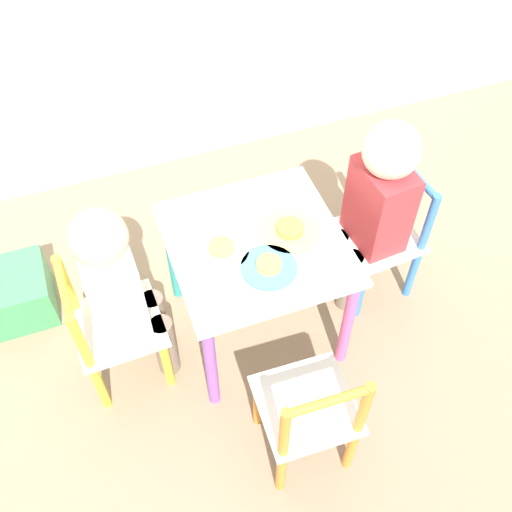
% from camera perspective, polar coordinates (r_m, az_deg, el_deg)
% --- Properties ---
extents(ground_plane, '(6.00, 6.00, 0.00)m').
position_cam_1_polar(ground_plane, '(2.13, 0.00, -6.46)').
color(ground_plane, '#8C755B').
extents(kids_table, '(0.51, 0.51, 0.45)m').
position_cam_1_polar(kids_table, '(1.83, 0.00, -0.19)').
color(kids_table, silver).
rests_on(kids_table, ground_plane).
extents(chair_yellow, '(0.27, 0.27, 0.50)m').
position_cam_1_polar(chair_yellow, '(1.88, -13.64, -6.77)').
color(chair_yellow, silver).
rests_on(chair_yellow, ground_plane).
extents(chair_blue, '(0.28, 0.28, 0.50)m').
position_cam_1_polar(chair_blue, '(2.09, 11.91, 1.83)').
color(chair_blue, silver).
rests_on(chair_blue, ground_plane).
extents(chair_orange, '(0.27, 0.27, 0.50)m').
position_cam_1_polar(chair_orange, '(1.70, 5.08, -14.81)').
color(chair_orange, silver).
rests_on(chair_orange, ground_plane).
extents(child_left, '(0.21, 0.20, 0.73)m').
position_cam_1_polar(child_left, '(1.73, -12.84, -2.89)').
color(child_left, '#7A6B5B').
rests_on(child_left, ground_plane).
extents(child_right, '(0.23, 0.21, 0.73)m').
position_cam_1_polar(child_right, '(1.92, 11.38, 5.22)').
color(child_right, '#7A6B5B').
rests_on(child_right, ground_plane).
extents(plate_left, '(0.16, 0.16, 0.03)m').
position_cam_1_polar(plate_left, '(1.74, -3.32, 0.63)').
color(plate_left, white).
rests_on(plate_left, kids_table).
extents(plate_right, '(0.18, 0.18, 0.03)m').
position_cam_1_polar(plate_right, '(1.79, 3.23, 2.44)').
color(plate_right, '#EADB66').
rests_on(plate_right, kids_table).
extents(plate_front, '(0.16, 0.16, 0.03)m').
position_cam_1_polar(plate_front, '(1.70, 1.24, -1.03)').
color(plate_front, '#4C9EE0').
rests_on(plate_front, kids_table).
extents(storage_bin, '(0.29, 0.24, 0.18)m').
position_cam_1_polar(storage_bin, '(2.26, -22.50, -3.53)').
color(storage_bin, '#3D8E56').
rests_on(storage_bin, ground_plane).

